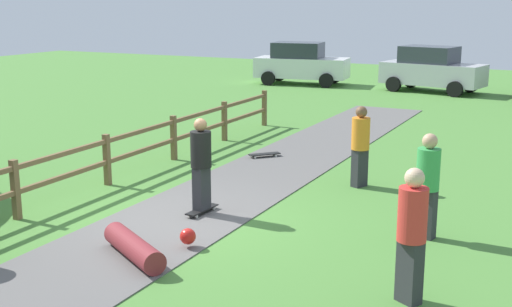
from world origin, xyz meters
TOP-DOWN VIEW (x-y plane):
  - ground_plane at (0.00, 0.00)m, footprint 60.00×60.00m
  - asphalt_path at (0.00, 0.00)m, footprint 2.40×28.00m
  - wooden_fence at (-2.60, 0.00)m, footprint 0.12×18.12m
  - skater_riding at (0.24, 0.44)m, footprint 0.41×0.81m
  - skater_fallen at (0.50, -1.88)m, footprint 1.55×1.48m
  - skateboard_loose at (-0.70, 5.04)m, footprint 0.69×0.72m
  - bystander_green at (4.20, 1.01)m, footprint 0.45×0.45m
  - bystander_orange at (2.25, 3.55)m, footprint 0.50×0.50m
  - bystander_red at (4.56, -1.55)m, footprint 0.52×0.52m
  - parked_car_white at (-5.60, 19.13)m, footprint 4.40×2.46m
  - parked_car_silver at (0.37, 19.15)m, footprint 4.44×2.59m

SIDE VIEW (x-z plane):
  - ground_plane at x=0.00m, z-range 0.00..0.00m
  - asphalt_path at x=0.00m, z-range 0.00..0.02m
  - skateboard_loose at x=-0.70m, z-range 0.05..0.13m
  - skater_fallen at x=0.50m, z-range 0.02..0.38m
  - wooden_fence at x=-2.60m, z-range 0.12..1.22m
  - bystander_orange at x=2.25m, z-range 0.09..1.81m
  - parked_car_white at x=-5.60m, z-range 0.00..1.92m
  - parked_car_silver at x=0.37m, z-range 0.00..1.92m
  - bystander_green at x=4.20m, z-range 0.09..1.86m
  - bystander_red at x=4.56m, z-range 0.10..1.92m
  - skater_riding at x=0.24m, z-range 0.12..1.90m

